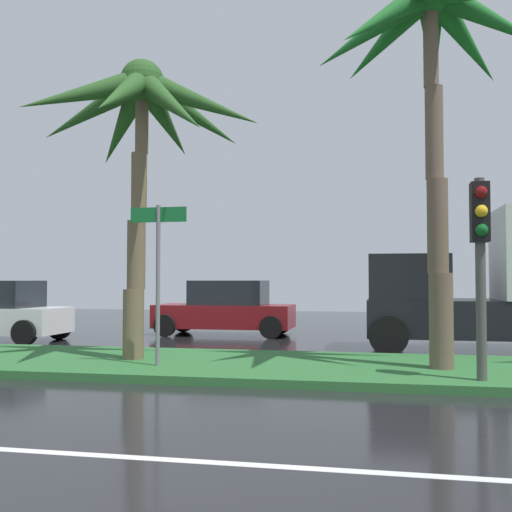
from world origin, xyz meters
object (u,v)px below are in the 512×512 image
at_px(palm_tree_centre_left, 143,118).
at_px(street_name_sign, 158,262).
at_px(palm_tree_centre, 431,40).
at_px(box_truck_lead, 505,288).
at_px(traffic_signal_median_right, 480,241).
at_px(car_in_traffic_second, 226,309).

bearing_deg(palm_tree_centre_left, street_name_sign, -53.74).
xyz_separation_m(palm_tree_centre, box_truck_lead, (1.99, 4.10, -4.67)).
bearing_deg(palm_tree_centre_left, box_truck_lead, 26.84).
bearing_deg(box_truck_lead, traffic_signal_median_right, 75.97).
height_order(palm_tree_centre, car_in_traffic_second, palm_tree_centre).
relative_size(traffic_signal_median_right, street_name_sign, 1.08).
height_order(car_in_traffic_second, box_truck_lead, box_truck_lead).
height_order(traffic_signal_median_right, box_truck_lead, box_truck_lead).
xyz_separation_m(palm_tree_centre_left, traffic_signal_median_right, (6.37, -1.55, -2.73)).
xyz_separation_m(traffic_signal_median_right, street_name_sign, (-5.66, 0.58, -0.30)).
bearing_deg(box_truck_lead, car_in_traffic_second, -21.25).
bearing_deg(car_in_traffic_second, traffic_signal_median_right, 126.95).
xyz_separation_m(palm_tree_centre_left, palm_tree_centre, (5.75, -0.19, 1.11)).
relative_size(traffic_signal_median_right, car_in_traffic_second, 0.75).
height_order(street_name_sign, box_truck_lead, box_truck_lead).
xyz_separation_m(street_name_sign, box_truck_lead, (7.02, 4.89, -0.53)).
relative_size(street_name_sign, car_in_traffic_second, 0.70).
distance_m(traffic_signal_median_right, car_in_traffic_second, 10.73).
distance_m(palm_tree_centre_left, traffic_signal_median_right, 7.11).
bearing_deg(traffic_signal_median_right, street_name_sign, 174.19).
xyz_separation_m(palm_tree_centre_left, street_name_sign, (0.72, -0.98, -3.02)).
xyz_separation_m(street_name_sign, car_in_traffic_second, (-0.72, 7.91, -1.25)).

